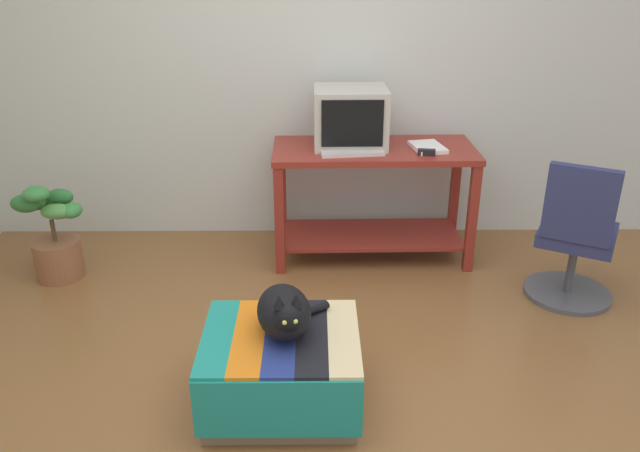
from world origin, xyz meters
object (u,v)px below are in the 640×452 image
keyboard (352,152)px  cat (285,312)px  book (428,147)px  ottoman_with_blanket (281,370)px  stapler (426,152)px  desk (373,184)px  office_chair (575,242)px  potted_plant (55,239)px  tv_monitor (350,118)px

keyboard → cat: 1.50m
book → ottoman_with_blanket: size_ratio=0.37×
stapler → book: bearing=-4.0°
desk → ottoman_with_blanket: desk is taller
keyboard → stapler: stapler is taller
office_chair → potted_plant: bearing=22.7°
keyboard → office_chair: size_ratio=0.45×
desk → stapler: (0.31, -0.17, 0.27)m
desk → tv_monitor: size_ratio=2.80×
ottoman_with_blanket → stapler: size_ratio=6.47×
cat → desk: bearing=60.9°
keyboard → book: bearing=4.5°
tv_monitor → book: (0.50, -0.09, -0.17)m
keyboard → potted_plant: keyboard is taller
ottoman_with_blanket → stapler: 1.75m
stapler → cat: bearing=157.5°
tv_monitor → ottoman_with_blanket: (-0.39, -1.62, -0.77)m
keyboard → office_chair: office_chair is taller
book → cat: (-0.87, -1.52, -0.30)m
book → potted_plant: book is taller
tv_monitor → keyboard: bearing=-89.5°
book → desk: bearing=162.3°
cat → book: bearing=49.7°
ottoman_with_blanket → office_chair: size_ratio=0.80×
tv_monitor → keyboard: (0.00, -0.19, -0.17)m
keyboard → book: book is taller
tv_monitor → stapler: 0.54m
book → office_chair: size_ratio=0.30×
potted_plant → stapler: size_ratio=6.02×
tv_monitor → potted_plant: bearing=-170.1°
ottoman_with_blanket → office_chair: office_chair is taller
ottoman_with_blanket → cat: size_ratio=1.70×
desk → office_chair: (1.14, -0.63, -0.14)m
keyboard → potted_plant: size_ratio=0.60×
tv_monitor → keyboard: 0.25m
cat → potted_plant: 1.98m
desk → tv_monitor: 0.47m
cat → potted_plant: potted_plant is taller
book → stapler: bearing=-114.0°
ottoman_with_blanket → office_chair: bearing=29.2°
tv_monitor → potted_plant: (-1.89, -0.36, -0.69)m
keyboard → desk: bearing=35.0°
potted_plant → stapler: 2.42m
desk → cat: desk is taller
ottoman_with_blanket → stapler: bearing=58.5°
potted_plant → tv_monitor: bearing=10.9°
stapler → potted_plant: bearing=102.1°
desk → keyboard: keyboard is taller
ottoman_with_blanket → book: bearing=59.9°
stapler → keyboard: bearing=94.4°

